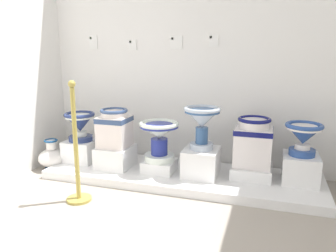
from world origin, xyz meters
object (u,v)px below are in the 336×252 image
Objects in this scene: plinth_block_squat_floral at (201,162)px; plinth_block_rightmost at (300,169)px; antique_toilet_squat_floral at (202,120)px; antique_toilet_rightmost at (303,135)px; info_placard_first at (93,42)px; decorative_vase_corner at (52,157)px; plinth_block_central_ornate at (251,171)px; info_placard_third at (176,42)px; antique_toilet_tall_cobalt at (114,127)px; info_placard_second at (133,45)px; plinth_block_leftmost at (159,166)px; antique_toilet_central_ornate at (253,141)px; plinth_block_tall_cobalt at (116,156)px; info_placard_fourth at (214,41)px; stanchion_post_near_left at (77,162)px; antique_toilet_broad_patterned at (80,123)px; plinth_block_broad_patterned at (82,151)px; antique_toilet_leftmost at (159,135)px.

plinth_block_rightmost is at bearing 6.55° from plinth_block_squat_floral.
antique_toilet_rightmost is (0.94, 0.11, -0.11)m from antique_toilet_squat_floral.
decorative_vase_corner is (-0.27, -0.57, -1.28)m from info_placard_first.
antique_toilet_squat_floral is 1.79m from decorative_vase_corner.
plinth_block_central_ornate is 2.80× the size of info_placard_third.
info_placard_second is (0.02, 0.49, 0.86)m from antique_toilet_tall_cobalt.
antique_toilet_tall_cobalt is at bearing -178.66° from antique_toilet_squat_floral.
plinth_block_leftmost is 0.45m from plinth_block_squat_floral.
antique_toilet_squat_floral is at bearing -165.47° from antique_toilet_central_ornate.
info_placard_fourth is at bearing 27.09° from plinth_block_tall_cobalt.
plinth_block_squat_floral is 0.35× the size of stanchion_post_near_left.
plinth_block_tall_cobalt is at bearing -92.49° from info_placard_second.
antique_toilet_broad_patterned reaches higher than plinth_block_rightmost.
plinth_block_leftmost is 1.39m from plinth_block_rightmost.
plinth_block_rightmost reaches higher than plinth_block_central_ornate.
antique_toilet_broad_patterned reaches higher than plinth_block_broad_patterned.
plinth_block_broad_patterned reaches higher than plinth_block_leftmost.
antique_toilet_tall_cobalt is at bearing -137.87° from info_placard_third.
plinth_block_leftmost is at bearing -176.72° from antique_toilet_squat_floral.
antique_toilet_tall_cobalt is at bearing -6.85° from plinth_block_broad_patterned.
antique_toilet_squat_floral is at bearing 36.84° from stanchion_post_near_left.
antique_toilet_tall_cobalt is 1.20× the size of antique_toilet_rightmost.
antique_toilet_leftmost reaches higher than decorative_vase_corner.
info_placard_third reaches higher than stanchion_post_near_left.
info_placard_third is at bearing 86.21° from plinth_block_leftmost.
plinth_block_tall_cobalt is 3.09× the size of info_placard_fourth.
info_placard_fourth is (0.95, 0.49, 1.23)m from plinth_block_tall_cobalt.
antique_toilet_leftmost reaches higher than plinth_block_tall_cobalt.
antique_toilet_rightmost reaches higher than antique_toilet_leftmost.
antique_toilet_leftmost is at bearing -174.49° from plinth_block_rightmost.
plinth_block_tall_cobalt is 0.95m from plinth_block_squat_floral.
plinth_block_squat_floral is at bearing -48.97° from info_placard_third.
antique_toilet_broad_patterned is 1.08m from info_placard_second.
decorative_vase_corner is at bearing -155.95° from antique_toilet_broad_patterned.
antique_toilet_rightmost is 2.69m from decorative_vase_corner.
info_placard_third is (0.54, 0.49, 0.88)m from antique_toilet_tall_cobalt.
plinth_block_leftmost is at bearing -176.72° from plinth_block_squat_floral.
antique_toilet_squat_floral is (0.94, 0.02, 0.46)m from plinth_block_tall_cobalt.
stanchion_post_near_left is at bearing -149.71° from antique_toilet_central_ornate.
plinth_block_broad_patterned is 2.42× the size of info_placard_third.
decorative_vase_corner is (-0.76, -0.08, -0.06)m from plinth_block_tall_cobalt.
stanchion_post_near_left is at bearing -91.84° from plinth_block_tall_cobalt.
stanchion_post_near_left reaches higher than antique_toilet_leftmost.
decorative_vase_corner is 0.99m from stanchion_post_near_left.
plinth_block_broad_patterned is 1.00× the size of antique_toilet_broad_patterned.
antique_toilet_central_ornate is (0.93, 0.15, 0.31)m from plinth_block_leftmost.
plinth_block_tall_cobalt is 2.70× the size of info_placard_third.
plinth_block_central_ornate is (1.89, 0.09, -0.06)m from plinth_block_broad_patterned.
info_placard_fourth is at bearing 144.94° from plinth_block_central_ornate.
info_placard_second is (-0.49, 0.49, 1.24)m from plinth_block_leftmost.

